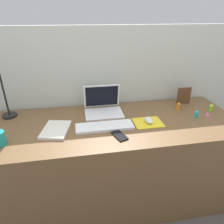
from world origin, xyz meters
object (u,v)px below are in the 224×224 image
Objects in this scene: toy_figurine_orange at (178,106)px; toy_figurine_cyan at (196,114)px; cell_phone at (119,136)px; notebook_pad at (56,130)px; keyboard at (105,127)px; mouse at (149,120)px; desk_lamp at (3,96)px; toy_figurine_lime at (211,107)px; toy_figurine_pink at (208,113)px; picture_frame at (184,96)px; laptop at (103,106)px.

toy_figurine_orange reaches higher than toy_figurine_cyan.
toy_figurine_cyan is at bearing -4.17° from cell_phone.
keyboard is at bearing 9.37° from notebook_pad.
keyboard is at bearing -176.84° from mouse.
cell_phone is (0.08, -0.13, -0.01)m from keyboard.
toy_figurine_lime is at bearing -5.38° from desk_lamp.
toy_figurine_pink is 0.70× the size of toy_figurine_cyan.
toy_figurine_orange is (1.38, -0.07, -0.16)m from desk_lamp.
keyboard is at bearing -20.86° from desk_lamp.
keyboard is at bearing -163.10° from toy_figurine_orange.
desk_lamp is at bearing 159.14° from keyboard.
toy_figurine_pink reaches higher than cell_phone.
toy_figurine_lime reaches higher than toy_figurine_cyan.
desk_lamp is 0.49m from notebook_pad.
desk_lamp is at bearing 177.01° from toy_figurine_orange.
keyboard is 4.27× the size of mouse.
cell_phone is 0.85× the size of picture_frame.
desk_lamp is at bearing 134.80° from cell_phone.
notebook_pad is 1.14m from picture_frame.
toy_figurine_orange is at bearing -5.73° from laptop.
cell_phone is 0.67m from toy_figurine_orange.
toy_figurine_lime is 0.26m from toy_figurine_orange.
picture_frame is (0.42, 0.29, 0.05)m from mouse.
cell_phone is (-0.25, -0.15, -0.02)m from mouse.
desk_lamp reaches higher than laptop.
cell_phone is 0.45m from notebook_pad.
desk_lamp is 1.66× the size of notebook_pad.
cell_phone is 0.32× the size of desk_lamp.
toy_figurine_cyan is at bearing 2.80° from mouse.
toy_figurine_lime reaches higher than mouse.
toy_figurine_orange is at bearing 161.93° from toy_figurine_lime.
notebook_pad reaches higher than cell_phone.
notebook_pad is 1.17m from toy_figurine_pink.
toy_figurine_cyan is (1.07, 0.02, 0.02)m from notebook_pad.
cell_phone is 2.15× the size of toy_figurine_orange.
laptop is 0.44m from notebook_pad.
toy_figurine_cyan is (0.71, -0.23, -0.03)m from laptop.
laptop is 4.87× the size of toy_figurine_lime.
keyboard is 1.71× the size of notebook_pad.
notebook_pad is (-0.42, 0.14, 0.01)m from cell_phone.
desk_lamp is (-1.05, 0.25, 0.16)m from mouse.
mouse is at bearing -13.60° from desk_lamp.
toy_figurine_pink is (-0.08, -0.07, -0.01)m from toy_figurine_lime.
mouse is at bearing -145.77° from picture_frame.
mouse is 1.72× the size of toy_figurine_cyan.
toy_figurine_cyan is at bearing -96.10° from picture_frame.
toy_figurine_cyan is (1.45, -0.23, -0.16)m from desk_lamp.
notebook_pad is at bearing -175.25° from toy_figurine_lime.
desk_lamp is (-0.72, 0.27, 0.18)m from keyboard.
toy_figurine_pink is 0.10m from toy_figurine_cyan.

